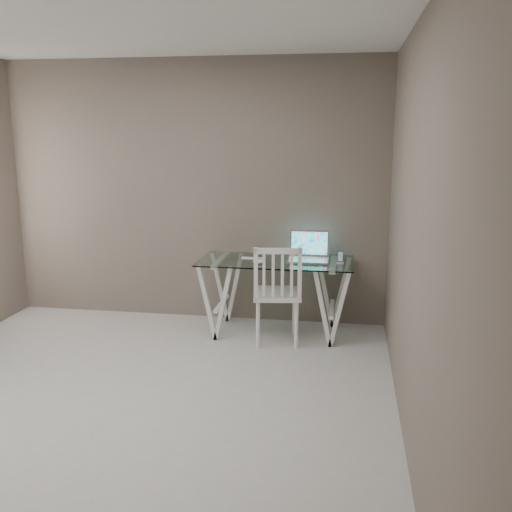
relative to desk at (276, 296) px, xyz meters
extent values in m
plane|color=#B9B7B1|center=(-0.92, -1.85, -0.38)|extent=(4.50, 4.50, 0.00)
cube|color=white|center=(-0.92, -1.85, 2.32)|extent=(4.00, 4.50, 0.02)
cube|color=#6D6056|center=(-0.92, 0.40, 0.97)|extent=(4.00, 0.02, 2.70)
cube|color=#6D6056|center=(1.08, -1.85, 0.97)|extent=(0.02, 4.50, 2.70)
cube|color=silver|center=(0.00, 0.00, 0.36)|extent=(1.50, 0.70, 0.01)
cube|color=white|center=(-0.55, 0.00, -0.02)|extent=(0.24, 0.62, 0.72)
cube|color=white|center=(0.55, 0.00, -0.02)|extent=(0.24, 0.62, 0.72)
cube|color=white|center=(0.04, -0.21, 0.09)|extent=(0.50, 0.50, 0.04)
cylinder|color=white|center=(-0.11, -0.41, -0.16)|extent=(0.04, 0.04, 0.45)
cylinder|color=white|center=(0.24, -0.36, -0.16)|extent=(0.04, 0.04, 0.45)
cylinder|color=white|center=(-0.17, -0.06, -0.16)|extent=(0.04, 0.04, 0.45)
cylinder|color=white|center=(0.19, -0.01, -0.16)|extent=(0.04, 0.04, 0.45)
cube|color=white|center=(0.07, -0.41, 0.33)|extent=(0.44, 0.10, 0.49)
cube|color=silver|center=(0.31, 0.02, 0.37)|extent=(0.39, 0.27, 0.02)
cube|color=#19D899|center=(0.31, 0.17, 0.51)|extent=(0.39, 0.05, 0.26)
cube|color=silver|center=(-0.23, 0.02, 0.37)|extent=(0.26, 0.11, 0.01)
ellipsoid|color=white|center=(-0.15, -0.16, 0.38)|extent=(0.12, 0.07, 0.04)
cube|color=white|center=(0.62, -0.04, 0.37)|extent=(0.06, 0.06, 0.01)
cube|color=black|center=(0.62, -0.03, 0.43)|extent=(0.05, 0.03, 0.11)
camera|label=1|loc=(0.67, -5.36, 1.61)|focal=40.00mm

